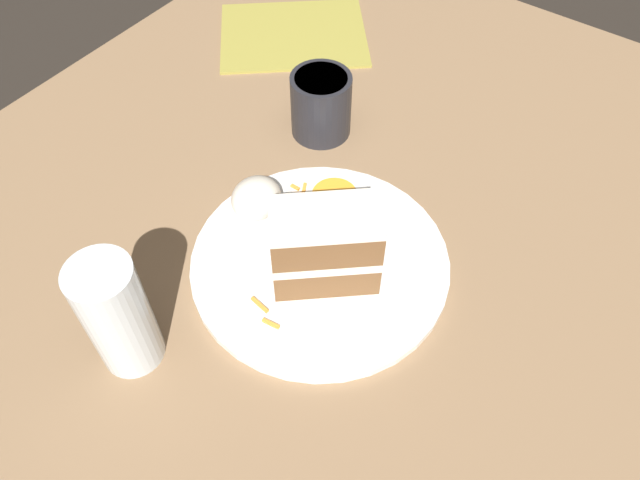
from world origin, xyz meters
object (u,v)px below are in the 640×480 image
object	(u,v)px
cake_slice	(325,246)
menu_card	(293,35)
coffee_mug	(321,103)
drinking_glass	(120,321)
plate	(320,263)
cream_dollop	(256,198)
orange_garnish	(335,196)

from	to	relation	value
cake_slice	menu_card	xyz separation A→B (m)	(0.34, 0.30, -0.06)
coffee_mug	menu_card	size ratio (longest dim) A/B	0.38
drinking_glass	coffee_mug	bearing A→B (deg)	5.95
plate	cream_dollop	bearing A→B (deg)	81.56
cream_dollop	drinking_glass	xyz separation A→B (m)	(-0.21, -0.01, 0.03)
cake_slice	menu_card	world-z (taller)	cake_slice
plate	menu_card	distance (m)	0.44
plate	menu_card	world-z (taller)	plate
menu_card	orange_garnish	bearing A→B (deg)	-174.71
cream_dollop	menu_card	world-z (taller)	cream_dollop
plate	cream_dollop	distance (m)	0.11
drinking_glass	menu_card	distance (m)	0.57
orange_garnish	coffee_mug	bearing A→B (deg)	42.84
plate	menu_card	size ratio (longest dim) A/B	1.29
cream_dollop	menu_card	distance (m)	0.37
cream_dollop	plate	bearing A→B (deg)	-98.44
coffee_mug	drinking_glass	bearing A→B (deg)	-174.05
cream_dollop	orange_garnish	bearing A→B (deg)	-41.12
cream_dollop	coffee_mug	world-z (taller)	coffee_mug
drinking_glass	menu_card	world-z (taller)	drinking_glass
menu_card	coffee_mug	bearing A→B (deg)	-173.17
orange_garnish	menu_card	size ratio (longest dim) A/B	0.25
menu_card	cake_slice	bearing A→B (deg)	-178.54
cake_slice	cream_dollop	world-z (taller)	cake_slice
coffee_mug	menu_card	world-z (taller)	coffee_mug
coffee_mug	cake_slice	bearing A→B (deg)	-143.26
plate	drinking_glass	bearing A→B (deg)	155.45
cream_dollop	coffee_mug	size ratio (longest dim) A/B	0.72
cake_slice	drinking_glass	size ratio (longest dim) A/B	0.88
plate	coffee_mug	bearing A→B (deg)	35.45
plate	orange_garnish	xyz separation A→B (m)	(0.08, 0.04, 0.01)
cake_slice	coffee_mug	world-z (taller)	cake_slice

